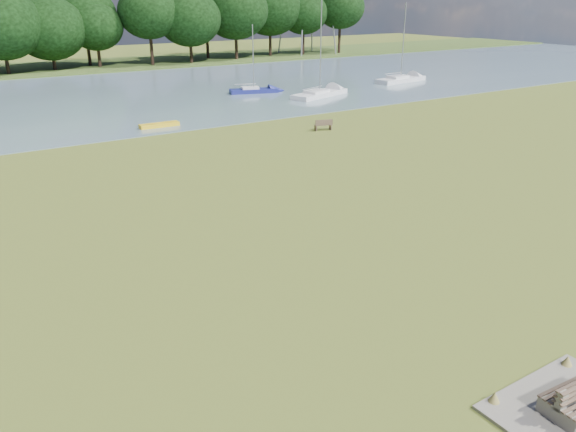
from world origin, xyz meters
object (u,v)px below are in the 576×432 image
riverbank_bench (323,125)px  sailboat_1 (253,89)px  kayak (159,125)px  sailboat_4 (400,78)px  sailboat_3 (319,92)px

riverbank_bench → sailboat_1: size_ratio=0.21×
kayak → sailboat_4: sailboat_4 is taller
sailboat_1 → riverbank_bench: bearing=-86.3°
kayak → sailboat_3: sailboat_3 is taller
sailboat_3 → sailboat_4: 15.42m
riverbank_bench → sailboat_4: sailboat_4 is taller
sailboat_1 → sailboat_3: (4.84, -5.87, 0.02)m
sailboat_1 → kayak: bearing=-127.1°
sailboat_3 → sailboat_4: bearing=-5.7°
sailboat_3 → sailboat_4: size_ratio=1.04×
kayak → sailboat_3: 20.72m
sailboat_4 → sailboat_1: bearing=165.8°
riverbank_bench → sailboat_4: (24.32, 16.92, 0.09)m
riverbank_bench → sailboat_3: (9.29, 13.49, 0.05)m
kayak → sailboat_1: 18.85m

